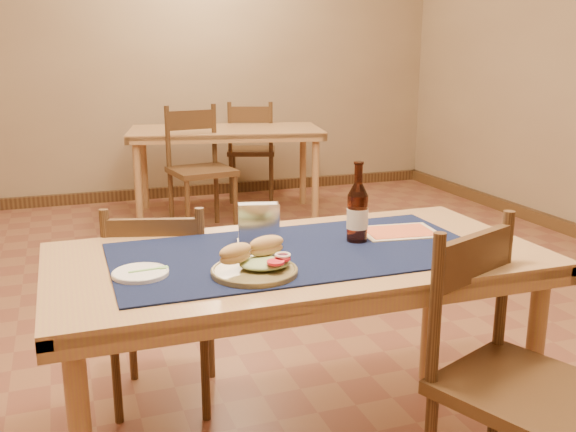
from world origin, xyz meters
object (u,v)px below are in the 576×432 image
object	(u,v)px
main_table	(298,276)
beer_bottle	(357,212)
chair_main_far	(162,301)
back_table	(226,138)
napkin_holder	(259,224)
sandwich_plate	(256,264)
chair_main_near	(511,377)

from	to	relation	value
main_table	beer_bottle	world-z (taller)	beer_bottle
chair_main_far	back_table	bearing A→B (deg)	71.09
back_table	beer_bottle	distance (m)	3.41
main_table	back_table	bearing A→B (deg)	79.72
back_table	napkin_holder	xyz separation A→B (m)	(-0.71, -3.27, 0.15)
main_table	chair_main_far	bearing A→B (deg)	127.85
main_table	beer_bottle	distance (m)	0.30
sandwich_plate	napkin_holder	xyz separation A→B (m)	(0.10, 0.31, 0.04)
chair_main_far	napkin_holder	size ratio (longest dim) A/B	5.37
chair_main_near	main_table	bearing A→B (deg)	132.47
chair_main_near	sandwich_plate	xyz separation A→B (m)	(-0.66, 0.35, 0.31)
main_table	napkin_holder	bearing A→B (deg)	119.88
back_table	chair_main_far	xyz separation A→B (m)	(-1.00, -2.93, -0.23)
main_table	back_table	world-z (taller)	same
chair_main_near	sandwich_plate	world-z (taller)	chair_main_near
main_table	back_table	size ratio (longest dim) A/B	0.93
napkin_holder	sandwich_plate	bearing A→B (deg)	-108.47
chair_main_near	beer_bottle	xyz separation A→B (m)	(-0.24, 0.55, 0.38)
sandwich_plate	napkin_holder	size ratio (longest dim) A/B	1.62
back_table	chair_main_far	bearing A→B (deg)	-108.91
back_table	sandwich_plate	distance (m)	3.67
back_table	napkin_holder	world-z (taller)	napkin_holder
back_table	sandwich_plate	size ratio (longest dim) A/B	6.74
chair_main_near	napkin_holder	world-z (taller)	chair_main_near
sandwich_plate	beer_bottle	size ratio (longest dim) A/B	0.93
back_table	napkin_holder	distance (m)	3.35
chair_main_far	chair_main_near	bearing A→B (deg)	-49.72
back_table	beer_bottle	size ratio (longest dim) A/B	6.25
chair_main_near	beer_bottle	bearing A→B (deg)	113.27
main_table	beer_bottle	size ratio (longest dim) A/B	5.79
sandwich_plate	napkin_holder	bearing A→B (deg)	71.53
main_table	napkin_holder	xyz separation A→B (m)	(-0.09, 0.15, 0.15)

